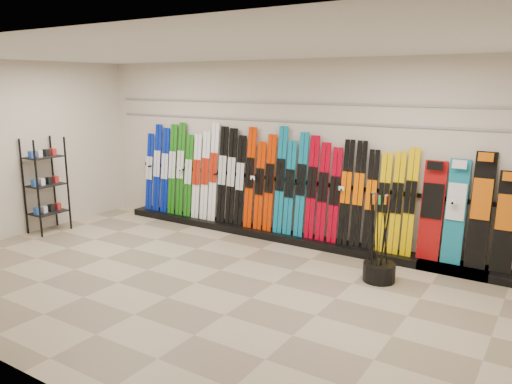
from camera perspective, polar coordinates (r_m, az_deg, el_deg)
The scene contains 12 objects.
floor at distance 6.83m, azimuth -6.91°, elevation -10.27°, with size 8.00×8.00×0.00m, color gray.
back_wall at distance 8.45m, azimuth 3.65°, elevation 4.73°, with size 8.00×8.00×0.00m, color beige.
left_wall at distance 9.46m, azimuth -26.31°, elevation 4.29°, with size 5.00×5.00×0.00m, color beige.
ceiling at distance 6.32m, azimuth -7.64°, elevation 15.73°, with size 8.00×8.00×0.00m, color silver.
ski_rack_base at distance 8.47m, azimuth 4.13°, elevation -5.25°, with size 8.00×0.40×0.12m, color black.
skis at distance 8.64m, azimuth 0.25°, elevation 1.15°, with size 5.37×0.23×1.80m.
snowboards at distance 7.49m, azimuth 22.89°, elevation -2.26°, with size 1.25×0.25×1.60m.
accessory_rack at distance 9.59m, azimuth -22.88°, elevation 0.71°, with size 0.40×0.60×1.69m, color black.
pole_bin at distance 7.00m, azimuth 13.88°, elevation -8.88°, with size 0.43×0.43×0.25m, color black.
ski_poles at distance 6.84m, azimuth 13.78°, elevation -5.06°, with size 0.30×0.32×1.18m.
slatwall_rail_0 at distance 8.39m, azimuth 3.63°, elevation 8.11°, with size 7.60×0.02×0.03m, color gray.
slatwall_rail_1 at distance 8.37m, azimuth 3.66°, elevation 10.15°, with size 7.60×0.02×0.03m, color gray.
Camera 1 is at (4.05, -4.84, 2.61)m, focal length 35.00 mm.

